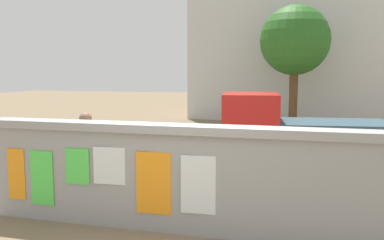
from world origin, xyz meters
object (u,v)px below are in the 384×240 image
at_px(motorcycle, 142,145).
at_px(tree_roadside, 295,41).
at_px(auto_rickshaw_truck, 295,137).
at_px(bicycle_near, 167,176).
at_px(person_walking, 86,148).

bearing_deg(motorcycle, tree_roadside, 64.76).
bearing_deg(tree_roadside, auto_rickshaw_truck, -88.66).
height_order(auto_rickshaw_truck, tree_roadside, tree_roadside).
xyz_separation_m(motorcycle, bicycle_near, (1.49, -2.47, -0.10)).
xyz_separation_m(motorcycle, tree_roadside, (3.62, 7.68, 3.10)).
relative_size(person_walking, tree_roadside, 0.32).
height_order(motorcycle, tree_roadside, tree_roadside).
distance_m(motorcycle, person_walking, 3.30).
height_order(motorcycle, bicycle_near, bicycle_near).
relative_size(auto_rickshaw_truck, person_walking, 2.32).
distance_m(auto_rickshaw_truck, bicycle_near, 3.11).
xyz_separation_m(bicycle_near, person_walking, (-1.25, -0.78, 0.62)).
bearing_deg(tree_roadside, bicycle_near, -101.85).
height_order(bicycle_near, tree_roadside, tree_roadside).
distance_m(motorcycle, tree_roadside, 9.04).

